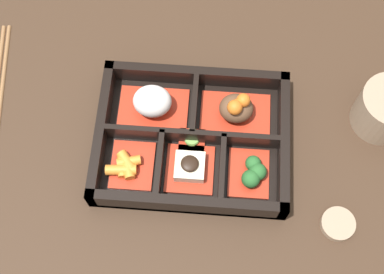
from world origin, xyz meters
TOP-DOWN VIEW (x-y plane):
  - ground_plane at (0.00, 0.00)m, footprint 3.00×3.00m
  - bento_base at (0.00, 0.00)m, footprint 0.29×0.22m
  - bento_rim at (0.00, -0.00)m, footprint 0.29×0.22m
  - bowl_rice at (-0.06, 0.05)m, footprint 0.11×0.07m
  - bowl_stew at (0.06, 0.05)m, footprint 0.11×0.07m
  - bowl_carrots at (-0.09, -0.05)m, footprint 0.07×0.08m
  - bowl_tofu at (0.00, -0.05)m, footprint 0.07×0.08m
  - bowl_greens at (0.09, -0.05)m, footprint 0.06×0.08m
  - bowl_pickles at (-0.00, 0.00)m, footprint 0.04×0.04m
  - sauce_dish at (0.22, -0.11)m, footprint 0.05×0.05m

SIDE VIEW (x-z plane):
  - ground_plane at x=0.00m, z-range 0.00..0.00m
  - bento_base at x=0.00m, z-range 0.00..0.01m
  - sauce_dish at x=0.22m, z-range 0.00..0.01m
  - bowl_pickles at x=0.00m, z-range 0.01..0.02m
  - bowl_carrots at x=-0.09m, z-range 0.01..0.03m
  - bowl_tofu at x=0.00m, z-range 0.00..0.04m
  - bento_rim at x=0.00m, z-range 0.00..0.04m
  - bowl_greens at x=0.09m, z-range 0.01..0.04m
  - bowl_stew at x=0.06m, z-range 0.00..0.06m
  - bowl_rice at x=-0.06m, z-range 0.01..0.06m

